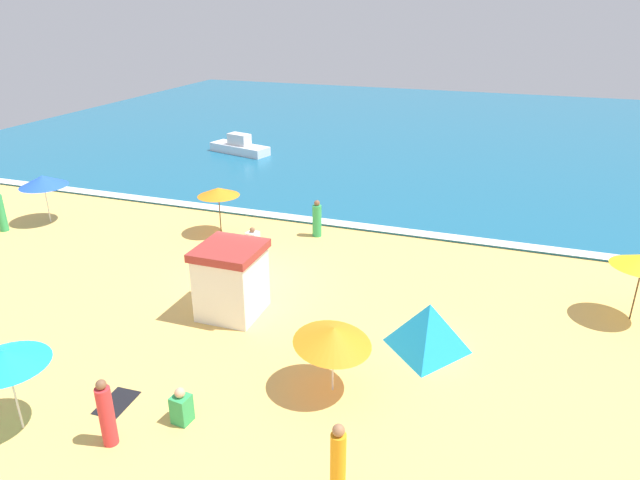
{
  "coord_description": "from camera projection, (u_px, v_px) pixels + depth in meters",
  "views": [
    {
      "loc": [
        8.42,
        -16.63,
        9.4
      ],
      "look_at": [
        1.69,
        2.58,
        0.8
      ],
      "focal_mm": 31.75,
      "sensor_mm": 36.0,
      "label": 1
    }
  ],
  "objects": [
    {
      "name": "beachgoer_5",
      "position": [
        106.0,
        414.0,
        12.74
      ],
      "size": [
        0.48,
        0.48,
        1.75
      ],
      "color": "red",
      "rests_on": "ground_plane"
    },
    {
      "name": "small_boat_0",
      "position": [
        240.0,
        147.0,
        37.48
      ],
      "size": [
        4.38,
        2.36,
        1.29
      ],
      "color": "white",
      "rests_on": "ocean_water"
    },
    {
      "name": "wave_breaker_foam",
      "position": [
        312.0,
        220.0,
        26.12
      ],
      "size": [
        57.0,
        0.7,
        0.01
      ],
      "primitive_type": "cube",
      "color": "white",
      "rests_on": "ocean_water"
    },
    {
      "name": "beachgoer_2",
      "position": [
        253.0,
        240.0,
        23.18
      ],
      "size": [
        0.52,
        0.52,
        0.93
      ],
      "color": "white",
      "rests_on": "ground_plane"
    },
    {
      "name": "beach_umbrella_1",
      "position": [
        43.0,
        181.0,
        25.4
      ],
      "size": [
        2.86,
        2.86,
        2.22
      ],
      "color": "silver",
      "rests_on": "ground_plane"
    },
    {
      "name": "beach_tent",
      "position": [
        429.0,
        326.0,
        16.43
      ],
      "size": [
        2.02,
        2.37,
        1.42
      ],
      "color": "#1999D8",
      "rests_on": "ground_plane"
    },
    {
      "name": "beach_towel_0",
      "position": [
        223.0,
        299.0,
        19.35
      ],
      "size": [
        1.42,
        1.46,
        0.01
      ],
      "color": "#D84CA5",
      "rests_on": "ground_plane"
    },
    {
      "name": "beachgoer_3",
      "position": [
        182.0,
        407.0,
        13.57
      ],
      "size": [
        0.46,
        0.46,
        0.97
      ],
      "color": "green",
      "rests_on": "ground_plane"
    },
    {
      "name": "lifeguard_cabana",
      "position": [
        231.0,
        280.0,
        18.07
      ],
      "size": [
        1.96,
        2.06,
        2.36
      ],
      "color": "white",
      "rests_on": "ground_plane"
    },
    {
      "name": "ground_plane",
      "position": [
        253.0,
        280.0,
        20.68
      ],
      "size": [
        60.0,
        60.0,
        0.0
      ],
      "primitive_type": "plane",
      "color": "#EDBC60"
    },
    {
      "name": "beachgoer_1",
      "position": [
        1.0,
        212.0,
        24.8
      ],
      "size": [
        0.51,
        0.51,
        1.89
      ],
      "color": "green",
      "rests_on": "ground_plane"
    },
    {
      "name": "beach_umbrella_4",
      "position": [
        5.0,
        358.0,
        12.75
      ],
      "size": [
        2.04,
        2.04,
        2.18
      ],
      "color": "silver",
      "rests_on": "ground_plane"
    },
    {
      "name": "ocean_water",
      "position": [
        405.0,
        129.0,
        45.0
      ],
      "size": [
        60.0,
        44.0,
        0.1
      ],
      "primitive_type": "cube",
      "color": "#196084",
      "rests_on": "ground_plane"
    },
    {
      "name": "beachgoer_4",
      "position": [
        338.0,
        464.0,
        11.24
      ],
      "size": [
        0.37,
        0.37,
        1.9
      ],
      "color": "orange",
      "rests_on": "ground_plane"
    },
    {
      "name": "beachgoer_7",
      "position": [
        317.0,
        220.0,
        24.29
      ],
      "size": [
        0.54,
        0.54,
        1.63
      ],
      "color": "green",
      "rests_on": "ground_plane"
    },
    {
      "name": "beach_towel_1",
      "position": [
        117.0,
        403.0,
        14.35
      ],
      "size": [
        0.77,
        1.15,
        0.01
      ],
      "color": "black",
      "rests_on": "ground_plane"
    },
    {
      "name": "beach_umbrella_3",
      "position": [
        218.0,
        192.0,
        24.07
      ],
      "size": [
        2.45,
        2.45,
        2.12
      ],
      "color": "#4C3823",
      "rests_on": "ground_plane"
    },
    {
      "name": "beach_umbrella_0",
      "position": [
        333.0,
        336.0,
        14.2
      ],
      "size": [
        2.7,
        2.68,
        2.01
      ],
      "color": "silver",
      "rests_on": "ground_plane"
    }
  ]
}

